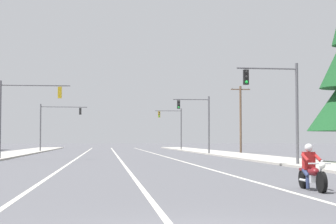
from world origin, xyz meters
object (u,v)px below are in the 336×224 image
object	(u,v)px
motorcycle_with_rider	(311,172)
traffic_signal_mid_right	(199,117)
traffic_signal_mid_left	(55,120)
utility_pole_right_far	(241,117)
traffic_signal_near_left	(21,107)
traffic_signal_far_right	(174,123)
traffic_signal_near_right	(280,99)

from	to	relation	value
motorcycle_with_rider	traffic_signal_mid_right	size ratio (longest dim) A/B	0.35
traffic_signal_mid_left	utility_pole_right_far	bearing A→B (deg)	-17.20
motorcycle_with_rider	traffic_signal_mid_right	distance (m)	40.88
motorcycle_with_rider	traffic_signal_near_left	bearing A→B (deg)	115.51
traffic_signal_far_right	traffic_signal_mid_right	bearing A→B (deg)	-90.57
utility_pole_right_far	traffic_signal_mid_left	bearing A→B (deg)	162.80
traffic_signal_far_right	utility_pole_right_far	bearing A→B (deg)	-67.32
traffic_signal_mid_right	traffic_signal_far_right	distance (m)	22.90
motorcycle_with_rider	traffic_signal_mid_left	xyz separation A→B (m)	(-12.92, 55.52, 3.58)
traffic_signal_mid_left	traffic_signal_far_right	bearing A→B (deg)	25.55
traffic_signal_near_left	traffic_signal_mid_left	distance (m)	28.35
traffic_signal_near_right	traffic_signal_mid_left	size ratio (longest dim) A/B	1.00
motorcycle_with_rider	traffic_signal_near_right	distance (m)	16.03
traffic_signal_near_right	traffic_signal_mid_left	xyz separation A→B (m)	(-16.95, 40.40, 0.14)
traffic_signal_near_right	traffic_signal_mid_right	xyz separation A→B (m)	(-0.53, 25.46, 0.01)
traffic_signal_near_left	traffic_signal_near_right	bearing A→B (deg)	-35.33
traffic_signal_far_right	traffic_signal_near_left	bearing A→B (deg)	-114.69
utility_pole_right_far	traffic_signal_mid_right	bearing A→B (deg)	-129.80
traffic_signal_mid_left	traffic_signal_far_right	distance (m)	18.46
traffic_signal_near_right	motorcycle_with_rider	bearing A→B (deg)	-104.91
traffic_signal_far_right	motorcycle_with_rider	bearing A→B (deg)	-93.36
traffic_signal_near_right	traffic_signal_mid_right	size ratio (longest dim) A/B	1.00
motorcycle_with_rider	traffic_signal_near_right	xyz separation A→B (m)	(4.03, 15.13, 3.44)
traffic_signal_mid_left	utility_pole_right_far	distance (m)	24.03
utility_pole_right_far	traffic_signal_near_right	bearing A→B (deg)	-100.22
traffic_signal_mid_right	utility_pole_right_far	world-z (taller)	utility_pole_right_far
motorcycle_with_rider	traffic_signal_near_right	size ratio (longest dim) A/B	0.35
motorcycle_with_rider	traffic_signal_mid_right	world-z (taller)	traffic_signal_mid_right
traffic_signal_near_left	traffic_signal_mid_left	world-z (taller)	same
motorcycle_with_rider	traffic_signal_mid_left	world-z (taller)	traffic_signal_mid_left
traffic_signal_near_left	utility_pole_right_far	distance (m)	31.31
utility_pole_right_far	motorcycle_with_rider	bearing A→B (deg)	-101.70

